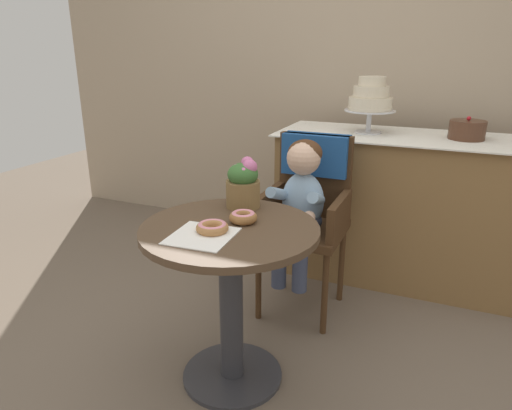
{
  "coord_description": "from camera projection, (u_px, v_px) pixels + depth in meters",
  "views": [
    {
      "loc": [
        0.77,
        -1.53,
        1.4
      ],
      "look_at": [
        0.05,
        0.15,
        0.77
      ],
      "focal_mm": 32.56,
      "sensor_mm": 36.0,
      "label": 1
    }
  ],
  "objects": [
    {
      "name": "paper_napkin",
      "position": [
        202.0,
        236.0,
        1.75
      ],
      "size": [
        0.24,
        0.26,
        0.0
      ],
      "primitive_type": "cube",
      "rotation": [
        0.0,
        0.0,
        0.06
      ],
      "color": "white",
      "rests_on": "cafe_table"
    },
    {
      "name": "round_layer_cake",
      "position": [
        467.0,
        130.0,
        2.6
      ],
      "size": [
        0.2,
        0.2,
        0.13
      ],
      "color": "#4C2D1E",
      "rests_on": "display_counter"
    },
    {
      "name": "donut_mid",
      "position": [
        243.0,
        217.0,
        1.88
      ],
      "size": [
        0.11,
        0.11,
        0.04
      ],
      "color": "#936033",
      "rests_on": "cafe_table"
    },
    {
      "name": "tiered_cake_stand",
      "position": [
        371.0,
        99.0,
        2.74
      ],
      "size": [
        0.3,
        0.3,
        0.33
      ],
      "color": "silver",
      "rests_on": "display_counter"
    },
    {
      "name": "back_wall",
      "position": [
        345.0,
        53.0,
        3.24
      ],
      "size": [
        4.8,
        0.1,
        2.7
      ],
      "primitive_type": "cube",
      "color": "tan",
      "rests_on": "ground"
    },
    {
      "name": "seated_child",
      "position": [
        301.0,
        197.0,
        2.34
      ],
      "size": [
        0.27,
        0.32,
        0.73
      ],
      "color": "#8CADCC",
      "rests_on": "ground"
    },
    {
      "name": "flower_vase",
      "position": [
        243.0,
        183.0,
        2.03
      ],
      "size": [
        0.15,
        0.15,
        0.23
      ],
      "color": "brown",
      "rests_on": "cafe_table"
    },
    {
      "name": "donut_front",
      "position": [
        212.0,
        227.0,
        1.78
      ],
      "size": [
        0.13,
        0.13,
        0.04
      ],
      "color": "#AD7542",
      "rests_on": "cafe_table"
    },
    {
      "name": "display_counter",
      "position": [
        404.0,
        208.0,
        2.85
      ],
      "size": [
        1.56,
        0.62,
        0.9
      ],
      "color": "olive",
      "rests_on": "ground"
    },
    {
      "name": "ground_plane",
      "position": [
        233.0,
        376.0,
        2.08
      ],
      "size": [
        8.0,
        8.0,
        0.0
      ],
      "primitive_type": "plane",
      "color": "#6B5B4C"
    },
    {
      "name": "cafe_table",
      "position": [
        231.0,
        274.0,
        1.91
      ],
      "size": [
        0.72,
        0.72,
        0.72
      ],
      "color": "#4C3826",
      "rests_on": "ground"
    },
    {
      "name": "wicker_chair",
      "position": [
        309.0,
        195.0,
        2.49
      ],
      "size": [
        0.42,
        0.45,
        0.95
      ],
      "rotation": [
        0.0,
        0.0,
        -0.09
      ],
      "color": "#472D19",
      "rests_on": "ground"
    }
  ]
}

